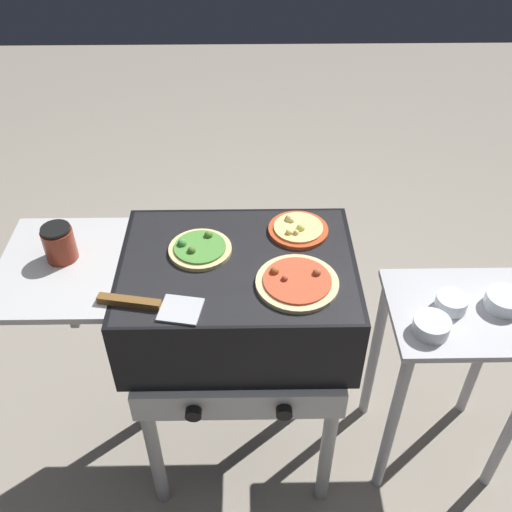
# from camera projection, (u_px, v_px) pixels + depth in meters

# --- Properties ---
(ground_plane) EXTENTS (8.00, 8.00, 0.00)m
(ground_plane) POSITION_uv_depth(u_px,v_px,m) (242.00, 445.00, 2.13)
(ground_plane) COLOR gray
(grill) EXTENTS (0.96, 0.53, 0.90)m
(grill) POSITION_uv_depth(u_px,v_px,m) (233.00, 301.00, 1.64)
(grill) COLOR black
(grill) RESTS_ON ground_plane
(pizza_pepperoni) EXTENTS (0.21, 0.21, 0.03)m
(pizza_pepperoni) POSITION_uv_depth(u_px,v_px,m) (297.00, 282.00, 1.48)
(pizza_pepperoni) COLOR beige
(pizza_pepperoni) RESTS_ON grill
(pizza_veggie) EXTENTS (0.17, 0.17, 0.03)m
(pizza_veggie) POSITION_uv_depth(u_px,v_px,m) (200.00, 248.00, 1.58)
(pizza_veggie) COLOR #E0C17F
(pizza_veggie) RESTS_ON grill
(pizza_cheese) EXTENTS (0.17, 0.17, 0.03)m
(pizza_cheese) POSITION_uv_depth(u_px,v_px,m) (298.00, 229.00, 1.64)
(pizza_cheese) COLOR #C64723
(pizza_cheese) RESTS_ON grill
(sauce_jar) EXTENTS (0.08, 0.08, 0.10)m
(sauce_jar) POSITION_uv_depth(u_px,v_px,m) (59.00, 243.00, 1.53)
(sauce_jar) COLOR maroon
(sauce_jar) RESTS_ON grill
(spatula) EXTENTS (0.27, 0.11, 0.02)m
(spatula) POSITION_uv_depth(u_px,v_px,m) (150.00, 305.00, 1.42)
(spatula) COLOR #B7BABF
(spatula) RESTS_ON grill
(prep_table) EXTENTS (0.44, 0.36, 0.71)m
(prep_table) POSITION_uv_depth(u_px,v_px,m) (451.00, 353.00, 1.81)
(prep_table) COLOR #B2B2B7
(prep_table) RESTS_ON ground_plane
(topping_bowl_near) EXTENTS (0.09, 0.09, 0.04)m
(topping_bowl_near) POSITION_uv_depth(u_px,v_px,m) (451.00, 303.00, 1.67)
(topping_bowl_near) COLOR silver
(topping_bowl_near) RESTS_ON prep_table
(topping_bowl_far) EXTENTS (0.11, 0.11, 0.04)m
(topping_bowl_far) POSITION_uv_depth(u_px,v_px,m) (504.00, 301.00, 1.68)
(topping_bowl_far) COLOR silver
(topping_bowl_far) RESTS_ON prep_table
(topping_bowl_middle) EXTENTS (0.10, 0.10, 0.04)m
(topping_bowl_middle) POSITION_uv_depth(u_px,v_px,m) (431.00, 326.00, 1.60)
(topping_bowl_middle) COLOR silver
(topping_bowl_middle) RESTS_ON prep_table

